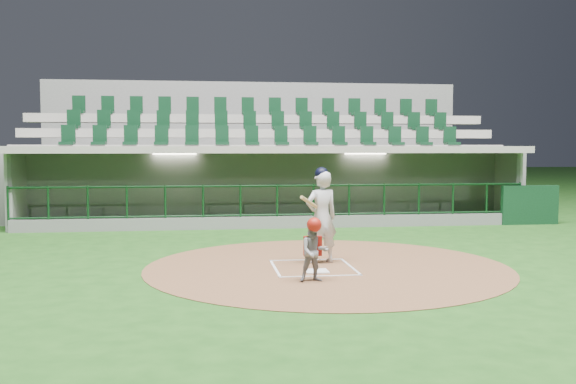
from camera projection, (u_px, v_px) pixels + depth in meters
name	position (u px, v px, depth m)	size (l,w,h in m)	color
ground	(311.00, 265.00, 12.86)	(120.00, 120.00, 0.00)	#194513
dirt_circle	(327.00, 267.00, 12.70)	(7.20, 7.20, 0.01)	brown
home_plate	(317.00, 271.00, 12.17)	(0.43, 0.43, 0.02)	white
batter_box_chalk	(313.00, 267.00, 12.56)	(1.55, 1.80, 0.01)	white
dugout_structure	(277.00, 191.00, 20.57)	(16.40, 3.70, 3.00)	gray
seating_deck	(262.00, 173.00, 23.55)	(17.00, 6.72, 5.15)	slate
batter	(321.00, 215.00, 13.03)	(0.93, 0.95, 1.96)	silver
catcher	(314.00, 250.00, 11.23)	(0.53, 0.42, 1.13)	gray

